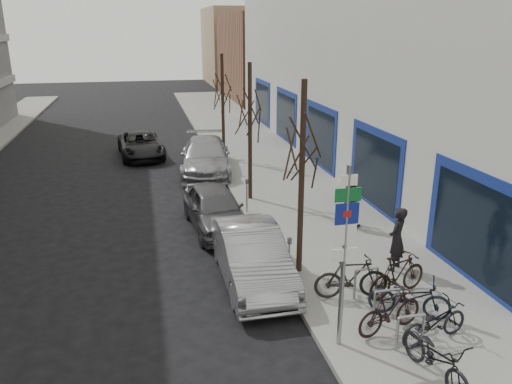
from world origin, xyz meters
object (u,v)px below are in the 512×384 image
meter_front (289,255)px  tree_near (303,134)px  bike_mid_inner (351,277)px  parked_car_front (252,256)px  bike_rack (386,302)px  bike_far_curb (435,319)px  meter_back (223,157)px  tree_mid (250,100)px  pedestrian_far (350,201)px  bike_mid_curb (410,294)px  bike_far_inner (398,275)px  lane_car (141,145)px  bike_near_right (390,310)px  bike_near_left (437,354)px  tree_far (222,82)px  pedestrian_near (397,239)px  highway_sign_pole (345,247)px  parked_car_mid (215,208)px  meter_mid (247,192)px  parked_car_back (206,157)px

meter_front → tree_near: bearing=48.0°
bike_mid_inner → parked_car_front: parked_car_front is taller
bike_rack → bike_far_curb: 1.17m
tree_near → meter_back: (-0.45, 10.50, -3.19)m
tree_mid → meter_back: (-0.45, 4.00, -3.19)m
bike_mid_inner → pedestrian_far: 5.01m
bike_mid_inner → parked_car_front: 2.79m
bike_mid_curb → bike_far_inner: 0.98m
bike_mid_curb → parked_car_front: 4.27m
meter_back → lane_car: meter_back is taller
bike_near_right → pedestrian_far: 6.44m
tree_mid → bike_near_right: (1.08, -9.82, -3.41)m
tree_mid → lane_car: bearing=116.4°
meter_back → bike_near_left: meter_back is taller
tree_far → pedestrian_far: size_ratio=3.09×
bike_near_left → pedestrian_near: pedestrian_near is taller
bike_mid_inner → bike_mid_curb: bearing=-129.5°
bike_near_right → bike_mid_inner: size_ratio=0.93×
bike_rack → tree_near: bearing=112.5°
bike_mid_curb → bike_near_left: bearing=-168.8°
bike_far_inner → parked_car_front: parked_car_front is taller
tree_mid → bike_mid_inner: bearing=-84.3°
tree_mid → bike_far_inner: tree_mid is taller
pedestrian_far → tree_mid: bearing=-9.1°
highway_sign_pole → bike_near_right: size_ratio=2.34×
meter_front → pedestrian_near: (3.14, -0.02, 0.16)m
parked_car_mid → pedestrian_near: 6.38m
tree_far → bike_near_left: 18.36m
meter_back → parked_car_front: (-0.93, -10.53, -0.14)m
meter_mid → meter_back: 5.50m
tree_far → meter_mid: 8.62m
bike_far_inner → parked_car_back: 13.31m
bike_far_inner → tree_near: bearing=29.3°
bike_rack → tree_mid: bearing=97.3°
bike_mid_inner → pedestrian_near: bearing=-49.0°
meter_back → pedestrian_far: (3.19, -7.60, 0.12)m
meter_mid → pedestrian_far: 3.82m
tree_near → bike_mid_curb: 4.77m
highway_sign_pole → bike_mid_curb: (2.04, 0.68, -1.72)m
highway_sign_pole → bike_mid_inner: 2.69m
bike_near_left → bike_mid_curb: size_ratio=1.01×
meter_front → bike_far_inner: 2.84m
highway_sign_pole → pedestrian_far: size_ratio=2.36×
bike_far_inner → lane_car: lane_car is taller
highway_sign_pole → bike_mid_curb: 2.75m
tree_mid → bike_mid_curb: size_ratio=2.87×
bike_near_right → parked_car_back: (-2.28, 14.36, 0.13)m
bike_near_left → parked_car_front: (-2.57, 4.98, 0.03)m
bike_far_curb → parked_car_front: parked_car_front is taller
parked_car_back → pedestrian_near: 12.20m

